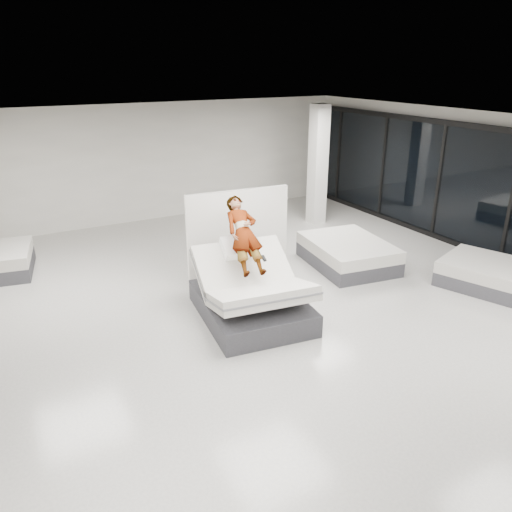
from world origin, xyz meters
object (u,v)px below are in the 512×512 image
object	(u,v)px
person	(244,244)
remote	(264,258)
flat_bed_right_far	(348,253)
flat_bed_right_near	(493,275)
column	(318,165)
divider_panel	(238,237)
hero_bed	(251,295)

from	to	relation	value
person	remote	distance (m)	0.45
person	flat_bed_right_far	world-z (taller)	person
flat_bed_right_near	column	xyz separation A→B (m)	(-0.56, 5.29, 1.34)
remote	flat_bed_right_far	distance (m)	3.13
divider_panel	flat_bed_right_far	world-z (taller)	divider_panel
divider_panel	flat_bed_right_far	distance (m)	2.61
hero_bed	flat_bed_right_far	distance (m)	3.20
hero_bed	flat_bed_right_near	size ratio (longest dim) A/B	1.07
remote	divider_panel	xyz separation A→B (m)	(0.30, 1.56, -0.14)
divider_panel	column	world-z (taller)	column
column	flat_bed_right_far	bearing A→B (deg)	-112.69
hero_bed	person	distance (m)	0.91
person	divider_panel	world-z (taller)	person
divider_panel	column	distance (m)	4.58
person	hero_bed	bearing A→B (deg)	-90.00
person	column	size ratio (longest dim) A/B	0.49
flat_bed_right_far	column	size ratio (longest dim) A/B	0.70
remote	hero_bed	bearing A→B (deg)	169.61
hero_bed	person	bearing A→B (deg)	82.71
person	column	distance (m)	5.65
hero_bed	divider_panel	world-z (taller)	divider_panel
remote	flat_bed_right_far	bearing A→B (deg)	29.84
person	flat_bed_right_near	distance (m)	5.11
flat_bed_right_near	person	bearing A→B (deg)	162.14
hero_bed	column	xyz separation A→B (m)	(4.25, 4.06, 1.18)
flat_bed_right_far	column	xyz separation A→B (m)	(1.24, 2.97, 1.32)
person	flat_bed_right_near	bearing A→B (deg)	-10.58
flat_bed_right_near	remote	bearing A→B (deg)	165.82
hero_bed	column	world-z (taller)	column
column	hero_bed	bearing A→B (deg)	-136.26
divider_panel	flat_bed_right_far	size ratio (longest dim) A/B	0.94
remote	flat_bed_right_near	world-z (taller)	remote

